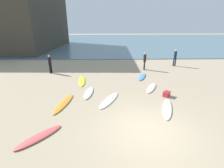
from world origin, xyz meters
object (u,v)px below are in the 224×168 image
object	(u,v)px
beach_cooler	(167,94)
surfboard_2	(167,108)
surfboard_1	(109,100)
beachgoer_far	(175,57)
surfboard_4	(82,81)
surfboard_7	(89,93)
beachgoer_near	(145,60)
beachgoer_mid	(50,63)
surfboard_0	(39,137)
surfboard_6	(151,88)
surfboard_5	(64,104)
surfboard_3	(142,77)

from	to	relation	value
beach_cooler	surfboard_2	bearing A→B (deg)	-107.29
beach_cooler	surfboard_1	bearing A→B (deg)	-171.78
beachgoer_far	beach_cooler	bearing A→B (deg)	-60.01
surfboard_4	surfboard_7	world-z (taller)	surfboard_7
beachgoer_near	beachgoer_mid	world-z (taller)	beachgoer_near
surfboard_7	surfboard_2	bearing A→B (deg)	-20.58
surfboard_4	beach_cooler	size ratio (longest dim) A/B	5.28
surfboard_0	surfboard_1	world-z (taller)	surfboard_0
surfboard_6	beachgoer_far	xyz separation A→B (m)	(4.01, 6.17, 0.96)
surfboard_1	surfboard_2	xyz separation A→B (m)	(3.18, -1.10, 0.00)
surfboard_2	beach_cooler	xyz separation A→B (m)	(0.51, 1.63, 0.12)
beachgoer_far	beach_cooler	distance (m)	8.30
surfboard_0	beachgoer_mid	world-z (taller)	beachgoer_mid
surfboard_4	beach_cooler	world-z (taller)	beach_cooler
surfboard_2	surfboard_7	distance (m)	5.04
surfboard_5	surfboard_7	bearing A→B (deg)	-120.41
surfboard_0	beach_cooler	xyz separation A→B (m)	(6.62, 3.83, 0.12)
surfboard_1	surfboard_2	world-z (taller)	surfboard_2
beachgoer_mid	beachgoer_far	world-z (taller)	beachgoer_far
surfboard_4	beach_cooler	bearing A→B (deg)	-34.33
surfboard_1	beachgoer_far	world-z (taller)	beachgoer_far
surfboard_0	surfboard_1	xyz separation A→B (m)	(2.93, 3.30, -0.01)
surfboard_7	surfboard_3	bearing A→B (deg)	42.94
surfboard_1	surfboard_2	size ratio (longest dim) A/B	0.99
surfboard_5	beachgoer_near	distance (m)	9.48
surfboard_0	surfboard_5	distance (m)	2.93
surfboard_0	surfboard_7	size ratio (longest dim) A/B	1.03
beachgoer_near	beachgoer_far	bearing A→B (deg)	118.70
surfboard_2	beach_cooler	size ratio (longest dim) A/B	5.21
surfboard_0	beachgoer_near	distance (m)	11.98
surfboard_3	beach_cooler	size ratio (longest dim) A/B	4.50
surfboard_1	surfboard_4	bearing A→B (deg)	-32.58
surfboard_3	beachgoer_near	bearing A→B (deg)	96.25
surfboard_1	beachgoer_mid	world-z (taller)	beachgoer_mid
surfboard_1	surfboard_5	size ratio (longest dim) A/B	0.96
surfboard_6	beachgoer_mid	bearing A→B (deg)	-178.61
surfboard_4	beachgoer_near	world-z (taller)	beachgoer_near
surfboard_1	surfboard_3	bearing A→B (deg)	-98.01
surfboard_5	surfboard_6	distance (m)	6.15
beachgoer_near	beachgoer_mid	xyz separation A→B (m)	(-8.92, -0.92, -0.01)
surfboard_5	surfboard_7	xyz separation A→B (m)	(1.29, 1.48, 0.00)
beachgoer_mid	surfboard_7	bearing A→B (deg)	-125.29
surfboard_2	surfboard_7	bearing A→B (deg)	-6.05
surfboard_0	surfboard_3	size ratio (longest dim) A/B	0.98
surfboard_0	surfboard_1	size ratio (longest dim) A/B	0.86
surfboard_0	surfboard_2	size ratio (longest dim) A/B	0.85
surfboard_2	beachgoer_mid	xyz separation A→B (m)	(-8.55, 6.92, 0.90)
surfboard_7	beach_cooler	bearing A→B (deg)	-1.16
surfboard_0	surfboard_2	bearing A→B (deg)	-119.24
beach_cooler	surfboard_3	bearing A→B (deg)	102.03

